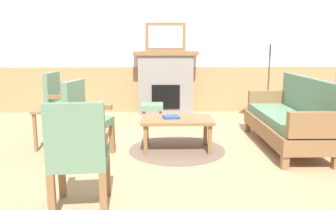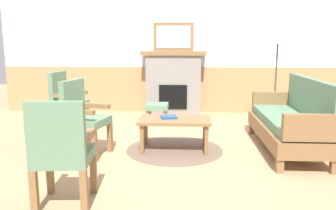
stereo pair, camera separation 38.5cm
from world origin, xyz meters
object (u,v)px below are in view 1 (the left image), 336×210
object	(u,v)px
couch	(289,119)
armchair_near_fireplace	(60,100)
framed_picture	(166,37)
side_table	(52,117)
floor_lamp_by_couch	(271,43)
fireplace	(166,82)
book_on_table	(171,117)
armchair_by_window_left	(84,116)
footstool	(152,108)
coffee_table	(177,122)
armchair_front_left	(78,151)

from	to	relation	value
couch	armchair_near_fireplace	size ratio (longest dim) A/B	1.84
framed_picture	side_table	bearing A→B (deg)	-125.39
couch	floor_lamp_by_couch	distance (m)	1.70
fireplace	armchair_near_fireplace	world-z (taller)	fireplace
book_on_table	armchair_near_fireplace	size ratio (longest dim) A/B	0.21
armchair_by_window_left	floor_lamp_by_couch	size ratio (longest dim) A/B	0.58
book_on_table	side_table	xyz separation A→B (m)	(-1.64, 0.11, -0.02)
footstool	armchair_near_fireplace	bearing A→B (deg)	-157.96
couch	armchair_near_fireplace	world-z (taller)	same
couch	fireplace	bearing A→B (deg)	125.92
footstool	book_on_table	bearing A→B (deg)	-79.08
floor_lamp_by_couch	side_table	bearing A→B (deg)	-159.40
side_table	armchair_by_window_left	bearing A→B (deg)	-36.34
coffee_table	book_on_table	distance (m)	0.11
book_on_table	floor_lamp_by_couch	bearing A→B (deg)	38.34
framed_picture	coffee_table	size ratio (longest dim) A/B	0.83
coffee_table	armchair_front_left	world-z (taller)	armchair_front_left
armchair_by_window_left	floor_lamp_by_couch	xyz separation A→B (m)	(2.87, 1.67, 0.91)
footstool	armchair_front_left	bearing A→B (deg)	-99.72
armchair_by_window_left	couch	bearing A→B (deg)	7.00
fireplace	framed_picture	size ratio (longest dim) A/B	1.62
footstool	floor_lamp_by_couch	bearing A→B (deg)	-3.66
couch	armchair_near_fireplace	bearing A→B (deg)	165.65
floor_lamp_by_couch	armchair_front_left	bearing A→B (deg)	-130.15
fireplace	armchair_near_fireplace	distance (m)	2.25
fireplace	framed_picture	xyz separation A→B (m)	(0.00, 0.00, 0.91)
book_on_table	coffee_table	bearing A→B (deg)	-16.37
fireplace	floor_lamp_by_couch	size ratio (longest dim) A/B	0.77
fireplace	coffee_table	distance (m)	2.42
armchair_by_window_left	coffee_table	bearing A→B (deg)	12.01
coffee_table	floor_lamp_by_couch	world-z (taller)	floor_lamp_by_couch
couch	armchair_front_left	bearing A→B (deg)	-144.74
coffee_table	floor_lamp_by_couch	xyz separation A→B (m)	(1.68, 1.42, 1.06)
fireplace	side_table	bearing A→B (deg)	-125.39
armchair_near_fireplace	armchair_by_window_left	world-z (taller)	same
coffee_table	armchair_by_window_left	distance (m)	1.23
framed_picture	coffee_table	bearing A→B (deg)	-87.33
footstool	armchair_by_window_left	world-z (taller)	armchair_by_window_left
couch	armchair_front_left	distance (m)	3.06
framed_picture	couch	xyz separation A→B (m)	(1.68, -2.32, -1.16)
armchair_near_fireplace	floor_lamp_by_couch	distance (m)	3.67
fireplace	book_on_table	bearing A→B (deg)	-89.22
armchair_front_left	armchair_by_window_left	bearing A→B (deg)	100.45
footstool	armchair_near_fireplace	distance (m)	1.60
framed_picture	side_table	world-z (taller)	framed_picture
armchair_front_left	floor_lamp_by_couch	distance (m)	4.15
framed_picture	floor_lamp_by_couch	size ratio (longest dim) A/B	0.48
couch	armchair_front_left	size ratio (longest dim) A/B	1.84
framed_picture	armchair_by_window_left	bearing A→B (deg)	-112.08
book_on_table	footstool	xyz separation A→B (m)	(-0.29, 1.53, -0.17)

